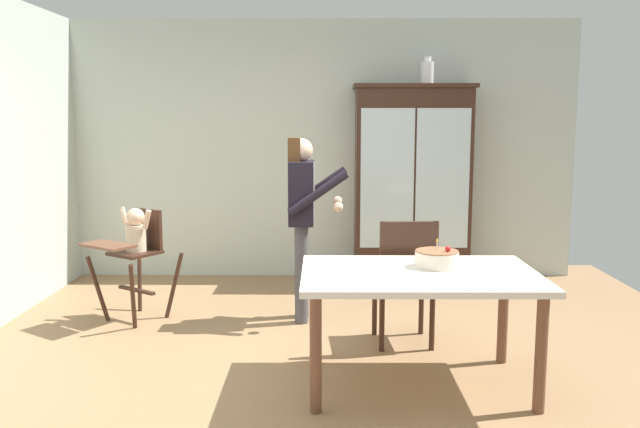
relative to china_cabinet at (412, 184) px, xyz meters
The scene contains 9 objects.
ground_plane 2.74m from the china_cabinet, 111.44° to the right, with size 6.24×6.24×0.00m, color #93704C.
wall_back 1.02m from the china_cabinet, 164.15° to the left, with size 5.32×0.06×2.70m, color beige.
china_cabinet is the anchor object (origin of this frame).
ceramic_vase 1.13m from the china_cabinet, ahead, with size 0.13×0.13×0.27m.
high_chair_with_toddler 2.84m from the china_cabinet, 151.53° to the right, with size 0.80×0.84×0.95m.
adult_person 1.72m from the china_cabinet, 128.66° to the right, with size 0.49×0.48×1.53m.
dining_table 2.75m from the china_cabinet, 96.20° to the right, with size 1.48×0.98×0.74m.
birthday_cake 2.59m from the china_cabinet, 93.68° to the right, with size 0.28×0.28×0.19m.
dining_chair_far_side 2.08m from the china_cabinet, 98.32° to the right, with size 0.47×0.47×0.96m.
Camera 1 is at (0.05, -4.35, 1.69)m, focal length 36.94 mm.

